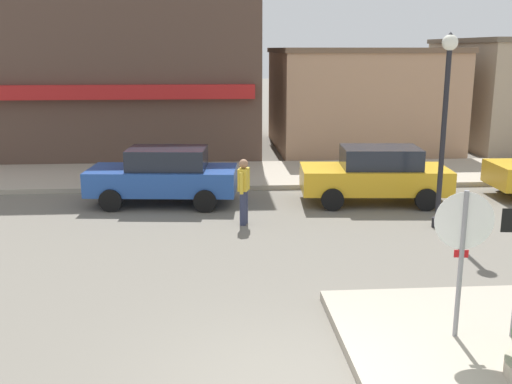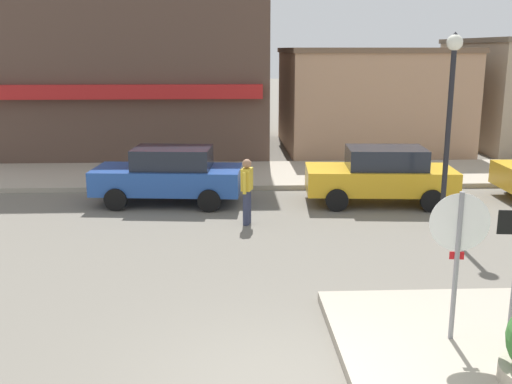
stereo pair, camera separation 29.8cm
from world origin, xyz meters
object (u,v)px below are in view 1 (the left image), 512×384
object	(u,v)px
stop_sign	(462,245)
lamp_post	(446,103)
parked_car_second	(376,174)
pedestrian_crossing_near	(244,190)
parked_car_nearest	(164,175)

from	to	relation	value
stop_sign	lamp_post	bearing A→B (deg)	71.73
stop_sign	lamp_post	world-z (taller)	lamp_post
parked_car_second	pedestrian_crossing_near	xyz separation A→B (m)	(-3.74, -1.83, 0.06)
parked_car_nearest	pedestrian_crossing_near	bearing A→B (deg)	-45.77
lamp_post	pedestrian_crossing_near	world-z (taller)	lamp_post
stop_sign	pedestrian_crossing_near	size ratio (longest dim) A/B	1.43
lamp_post	parked_car_nearest	size ratio (longest dim) A/B	1.10
lamp_post	pedestrian_crossing_near	size ratio (longest dim) A/B	2.82
parked_car_nearest	parked_car_second	bearing A→B (deg)	-2.96
stop_sign	lamp_post	xyz separation A→B (m)	(1.90, 5.75, 1.44)
lamp_post	parked_car_second	size ratio (longest dim) A/B	1.10
stop_sign	pedestrian_crossing_near	distance (m)	6.93
pedestrian_crossing_near	parked_car_second	bearing A→B (deg)	26.10
parked_car_nearest	pedestrian_crossing_near	world-z (taller)	pedestrian_crossing_near
lamp_post	pedestrian_crossing_near	distance (m)	5.09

